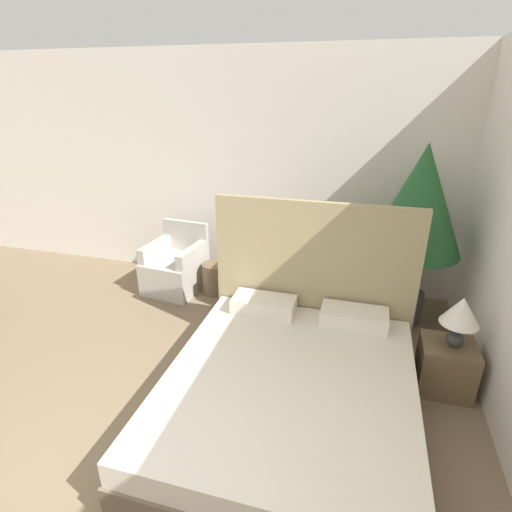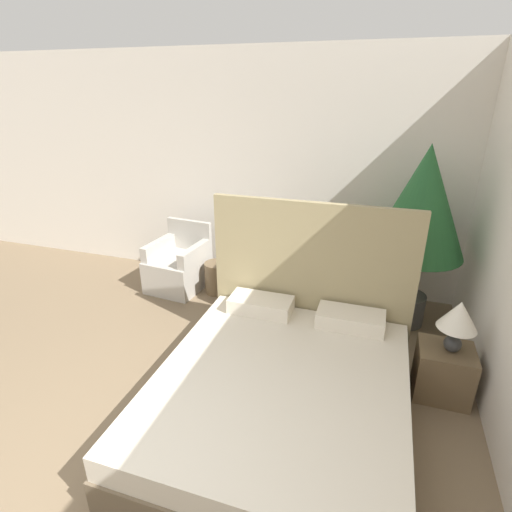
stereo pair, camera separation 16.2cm
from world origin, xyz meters
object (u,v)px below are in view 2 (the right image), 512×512
object	(u,v)px
potted_palm	(422,208)
table_lamp	(458,318)
nightstand	(443,372)
armchair_near_window_left	(179,268)
armchair_near_window_right	(256,279)
side_table	(217,277)
bed	(283,390)

from	to	relation	value
potted_palm	table_lamp	distance (m)	1.30
potted_palm	nightstand	size ratio (longest dim) A/B	4.29
potted_palm	armchair_near_window_left	bearing A→B (deg)	-179.97
armchair_near_window_right	table_lamp	bearing A→B (deg)	-26.38
potted_palm	armchair_near_window_right	bearing A→B (deg)	-179.95
armchair_near_window_right	side_table	distance (m)	0.54
table_lamp	armchair_near_window_left	bearing A→B (deg)	160.00
armchair_near_window_left	table_lamp	size ratio (longest dim) A/B	1.82
bed	nightstand	world-z (taller)	bed
side_table	armchair_near_window_right	bearing A→B (deg)	-2.01
table_lamp	potted_palm	bearing A→B (deg)	104.75
potted_palm	nightstand	world-z (taller)	potted_palm
armchair_near_window_left	armchair_near_window_right	world-z (taller)	same
bed	nightstand	bearing A→B (deg)	30.25
side_table	table_lamp	bearing A→B (deg)	-24.04
armchair_near_window_right	potted_palm	size ratio (longest dim) A/B	0.42
nightstand	table_lamp	xyz separation A→B (m)	(0.02, -0.01, 0.54)
bed	table_lamp	world-z (taller)	bed
bed	side_table	size ratio (longest dim) A/B	5.27
bed	armchair_near_window_left	world-z (taller)	bed
side_table	bed	bearing A→B (deg)	-53.96
armchair_near_window_right	side_table	xyz separation A→B (m)	(-0.53, 0.02, -0.07)
armchair_near_window_left	table_lamp	distance (m)	3.34
nightstand	potted_palm	bearing A→B (deg)	103.90
armchair_near_window_left	armchair_near_window_right	distance (m)	1.06
side_table	armchair_near_window_left	bearing A→B (deg)	-177.97
bed	armchair_near_window_right	world-z (taller)	bed
armchair_near_window_right	armchair_near_window_left	bearing A→B (deg)	-177.42
armchair_near_window_left	potted_palm	bearing A→B (deg)	5.48
bed	table_lamp	distance (m)	1.49
table_lamp	armchair_near_window_right	bearing A→B (deg)	151.04
armchair_near_window_left	potted_palm	world-z (taller)	potted_palm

